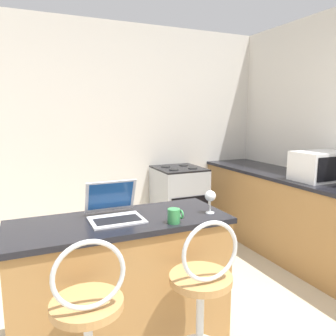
# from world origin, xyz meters

# --- Properties ---
(wall_back) EXTENTS (12.00, 0.06, 2.60)m
(wall_back) POSITION_xyz_m (0.00, 2.82, 1.30)
(wall_back) COLOR silver
(wall_back) RESTS_ON ground_plane
(breakfast_bar) EXTENTS (1.36, 0.55, 0.89)m
(breakfast_bar) POSITION_xyz_m (-0.46, 0.83, 0.45)
(breakfast_bar) COLOR #9E703D
(breakfast_bar) RESTS_ON ground_plane
(counter_right) EXTENTS (0.66, 3.32, 0.89)m
(counter_right) POSITION_xyz_m (1.65, 1.14, 0.45)
(counter_right) COLOR #9E703D
(counter_right) RESTS_ON ground_plane
(bar_stool_far) EXTENTS (0.40, 0.40, 1.02)m
(bar_stool_far) POSITION_xyz_m (-0.16, 0.32, 0.48)
(bar_stool_far) COLOR silver
(bar_stool_far) RESTS_ON ground_plane
(laptop) EXTENTS (0.32, 0.31, 0.23)m
(laptop) POSITION_xyz_m (-0.49, 0.87, 0.95)
(laptop) COLOR silver
(laptop) RESTS_ON breakfast_bar
(microwave) EXTENTS (0.53, 0.36, 0.28)m
(microwave) POSITION_xyz_m (1.68, 1.21, 1.04)
(microwave) COLOR white
(microwave) RESTS_ON counter_right
(stove_range) EXTENTS (0.56, 0.61, 0.90)m
(stove_range) POSITION_xyz_m (0.74, 2.47, 0.45)
(stove_range) COLOR #9EA3A8
(stove_range) RESTS_ON ground_plane
(wine_glass_tall) EXTENTS (0.07, 0.07, 0.15)m
(wine_glass_tall) POSITION_xyz_m (0.12, 0.71, 1.00)
(wine_glass_tall) COLOR silver
(wine_glass_tall) RESTS_ON breakfast_bar
(mug_green) EXTENTS (0.09, 0.08, 0.09)m
(mug_green) POSITION_xyz_m (-0.18, 0.63, 0.94)
(mug_green) COLOR #338447
(mug_green) RESTS_ON breakfast_bar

